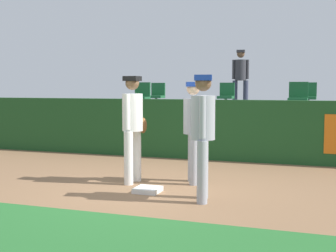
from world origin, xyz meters
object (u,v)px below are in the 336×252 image
at_px(player_fielder_home, 133,122).
at_px(seat_back_center, 226,95).
at_px(seat_back_right, 308,95).
at_px(seat_front_right, 298,97).
at_px(spectator_hooded, 241,75).
at_px(seat_front_left, 141,96).
at_px(seat_back_left, 157,94).
at_px(first_base, 148,190).
at_px(player_runner_visitor, 203,128).
at_px(player_coach_visitor, 193,125).

distance_m(player_fielder_home, seat_back_center, 6.27).
bearing_deg(player_fielder_home, seat_back_right, 158.66).
distance_m(seat_back_center, seat_front_right, 2.84).
bearing_deg(seat_back_center, spectator_hooded, 65.90).
bearing_deg(seat_front_left, seat_back_left, 96.40).
bearing_deg(player_fielder_home, seat_front_left, -157.21).
relative_size(first_base, player_runner_visitor, 0.21).
distance_m(player_runner_visitor, seat_front_right, 5.43).
height_order(player_runner_visitor, seat_front_right, player_runner_visitor).
xyz_separation_m(seat_back_right, seat_front_right, (-0.16, -1.80, 0.00)).
height_order(seat_front_left, seat_front_right, same).
xyz_separation_m(player_runner_visitor, seat_back_center, (-1.17, 7.12, 0.37)).
relative_size(player_runner_visitor, spectator_hooded, 1.02).
bearing_deg(player_fielder_home, spectator_hooded, 176.76).
distance_m(seat_back_right, seat_front_right, 1.81).
relative_size(first_base, seat_front_left, 0.48).
bearing_deg(seat_back_right, seat_back_left, 180.00).
bearing_deg(seat_front_left, player_runner_visitor, -58.95).
bearing_deg(seat_front_right, seat_back_center, 140.69).
xyz_separation_m(player_runner_visitor, player_coach_visitor, (-0.50, 1.19, -0.05)).
distance_m(first_base, seat_front_right, 5.63).
height_order(player_fielder_home, spectator_hooded, spectator_hooded).
relative_size(player_fielder_home, seat_front_right, 2.26).
bearing_deg(seat_back_left, seat_front_right, -22.13).
bearing_deg(spectator_hooded, seat_back_left, 8.02).
height_order(seat_back_center, seat_front_left, same).
distance_m(first_base, seat_back_right, 7.34).
relative_size(seat_back_left, seat_front_right, 1.00).
bearing_deg(player_coach_visitor, seat_back_center, 165.53).
bearing_deg(seat_back_center, player_coach_visitor, -83.48).
distance_m(first_base, player_coach_visitor, 1.46).
bearing_deg(seat_back_left, player_fielder_home, -73.14).
bearing_deg(seat_back_left, seat_back_center, -0.00).
xyz_separation_m(player_runner_visitor, seat_back_left, (-3.40, 7.12, 0.37)).
relative_size(player_runner_visitor, player_coach_visitor, 1.05).
xyz_separation_m(first_base, player_runner_visitor, (0.99, -0.25, 1.05)).
bearing_deg(player_fielder_home, first_base, 42.35).
distance_m(player_runner_visitor, spectator_hooded, 7.89).
bearing_deg(player_coach_visitor, seat_back_left, -174.88).
relative_size(first_base, seat_back_center, 0.48).
height_order(player_runner_visitor, seat_front_left, player_runner_visitor).
xyz_separation_m(seat_front_right, spectator_hooded, (-1.90, 2.47, 0.60)).
bearing_deg(first_base, player_coach_visitor, 62.55).
xyz_separation_m(player_fielder_home, seat_front_left, (-1.69, 4.45, 0.37)).
bearing_deg(player_coach_visitor, first_base, -48.43).
height_order(player_runner_visitor, seat_back_right, player_runner_visitor).
distance_m(first_base, player_fielder_home, 1.33).
bearing_deg(player_runner_visitor, player_fielder_home, -132.50).
height_order(player_runner_visitor, player_coach_visitor, player_runner_visitor).
height_order(seat_back_center, seat_back_right, same).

